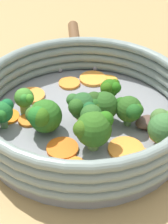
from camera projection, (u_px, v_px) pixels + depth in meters
ground_plane at (84, 129)px, 0.56m from camera, size 4.00×4.00×0.00m
skillet at (84, 125)px, 0.55m from camera, size 0.30×0.30×0.02m
skillet_rim_wall at (84, 103)px, 0.53m from camera, size 0.31×0.31×0.06m
skillet_handle at (75, 43)px, 0.72m from camera, size 0.05×0.16×0.02m
skillet_rivet_left at (96, 68)px, 0.66m from camera, size 0.01×0.01×0.01m
skillet_rivet_right at (60, 70)px, 0.65m from camera, size 0.01×0.01×0.01m
carrot_slice_0 at (126, 149)px, 0.49m from camera, size 0.06×0.06×0.00m
carrot_slice_1 at (31, 95)px, 0.59m from camera, size 0.05×0.05×0.00m
carrot_slice_2 at (89, 114)px, 0.56m from camera, size 0.05×0.05×0.00m
carrot_slice_3 at (28, 120)px, 0.54m from camera, size 0.04×0.04×0.00m
carrot_slice_4 at (62, 148)px, 0.50m from camera, size 0.05×0.05×0.00m
carrot_slice_5 at (94, 79)px, 0.63m from camera, size 0.06×0.06×0.00m
carrot_slice_6 at (75, 165)px, 0.47m from camera, size 0.04×0.04×0.00m
carrot_slice_7 at (163, 134)px, 0.52m from camera, size 0.06×0.06×0.01m
carrot_slice_8 at (143, 157)px, 0.48m from camera, size 0.04×0.04×0.00m
carrot_slice_9 at (7, 117)px, 0.55m from camera, size 0.05×0.05×0.00m
carrot_slice_10 at (107, 81)px, 0.63m from camera, size 0.04×0.04×0.00m
carrot_slice_11 at (69, 83)px, 0.62m from camera, size 0.05×0.05×0.00m
broccoli_floret_0 at (101, 105)px, 0.52m from camera, size 0.05×0.04×0.05m
broccoli_floret_1 at (129, 110)px, 0.52m from camera, size 0.04×0.04×0.05m
broccoli_floret_2 at (82, 107)px, 0.52m from camera, size 0.04×0.04×0.05m
broccoli_floret_3 at (3, 112)px, 0.52m from camera, size 0.03×0.04×0.04m
broccoli_floret_4 at (43, 116)px, 0.51m from camera, size 0.05×0.05×0.05m
broccoli_floret_5 at (110, 88)px, 0.57m from camera, size 0.03×0.03×0.04m
broccoli_floret_6 at (25, 99)px, 0.55m from camera, size 0.03×0.03×0.04m
broccoli_floret_7 at (163, 126)px, 0.49m from camera, size 0.04×0.05×0.05m
broccoli_floret_8 at (93, 127)px, 0.48m from camera, size 0.05×0.05×0.06m
mushroom_piece_0 at (146, 122)px, 0.53m from camera, size 0.04×0.04×0.01m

